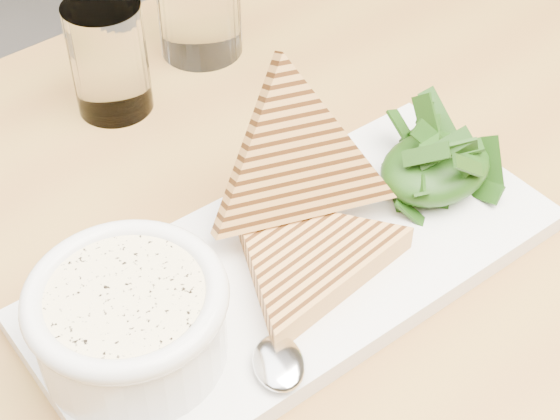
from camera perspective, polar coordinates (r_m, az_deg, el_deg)
table_top at (r=0.65m, az=7.23°, el=-4.06°), size 1.27×0.87×0.04m
table_leg_br at (r=1.40m, az=12.50°, el=5.57°), size 0.06×0.06×0.70m
platter at (r=0.61m, az=1.18°, el=-3.85°), size 0.38×0.18×0.02m
soup_bowl at (r=0.54m, az=-9.86°, el=-7.75°), size 0.12×0.12×0.05m
soup at (r=0.52m, az=-10.23°, el=-5.81°), size 0.10×0.10×0.01m
bowl_rim at (r=0.52m, az=-10.26°, el=-5.67°), size 0.12×0.12×0.01m
sandwich_flat at (r=0.59m, az=1.76°, el=-3.19°), size 0.17×0.17×0.02m
sandwich_lean at (r=0.60m, az=1.09°, el=3.18°), size 0.20×0.20×0.18m
salad_base at (r=0.66m, az=10.29°, el=2.81°), size 0.09×0.07×0.04m
arugula_pile at (r=0.65m, az=10.39°, el=3.43°), size 0.11×0.10×0.05m
spoon_bowl at (r=0.54m, az=-0.09°, el=-10.13°), size 0.05×0.05×0.01m
glass_near at (r=0.75m, az=-11.32°, el=9.87°), size 0.07×0.07×0.10m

